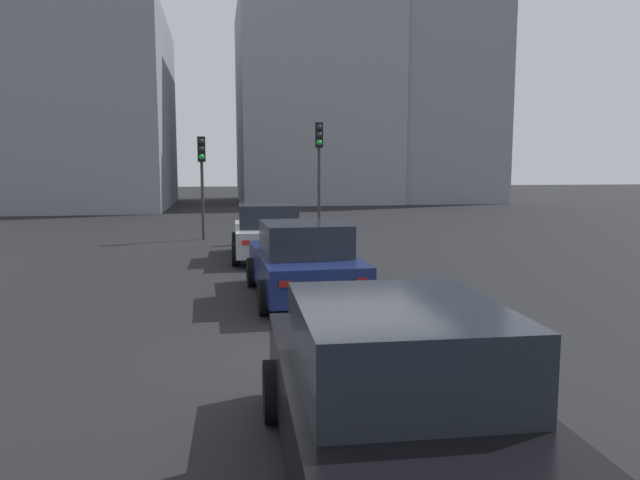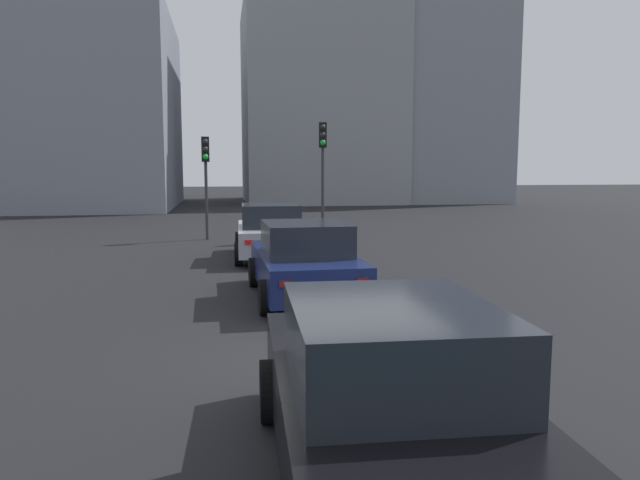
{
  "view_description": "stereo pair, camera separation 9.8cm",
  "coord_description": "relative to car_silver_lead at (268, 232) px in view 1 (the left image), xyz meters",
  "views": [
    {
      "loc": [
        -7.53,
        1.6,
        2.59
      ],
      "look_at": [
        1.44,
        0.02,
        1.48
      ],
      "focal_mm": 33.04,
      "sensor_mm": 36.0,
      "label": 1
    },
    {
      "loc": [
        -7.54,
        1.5,
        2.59
      ],
      "look_at": [
        1.44,
        0.02,
        1.48
      ],
      "focal_mm": 33.04,
      "sensor_mm": 36.0,
      "label": 2
    }
  ],
  "objects": [
    {
      "name": "building_facade_right",
      "position": [
        25.41,
        9.84,
        5.6
      ],
      "size": [
        15.69,
        10.54,
        12.71
      ],
      "primitive_type": "cube",
      "color": "gray",
      "rests_on": "ground_plane"
    },
    {
      "name": "ground_plane",
      "position": [
        -9.39,
        -0.16,
        -0.86
      ],
      "size": [
        160.0,
        160.0,
        0.2
      ],
      "primitive_type": "cube",
      "color": "black"
    },
    {
      "name": "traffic_light_near_right",
      "position": [
        4.87,
        1.93,
        1.94
      ],
      "size": [
        0.32,
        0.29,
        3.73
      ],
      "rotation": [
        0.0,
        0.0,
        3.18
      ],
      "color": "#2D2D30",
      "rests_on": "ground_plane"
    },
    {
      "name": "car_navy_second",
      "position": [
        -5.41,
        -0.25,
        -0.02
      ],
      "size": [
        4.28,
        2.11,
        1.54
      ],
      "rotation": [
        0.0,
        0.0,
        0.02
      ],
      "color": "#141E4C",
      "rests_on": "ground_plane"
    },
    {
      "name": "building_facade_left",
      "position": [
        27.94,
        -14.16,
        8.24
      ],
      "size": [
        8.8,
        11.7,
        17.98
      ],
      "primitive_type": "cube",
      "color": "gray",
      "rests_on": "ground_plane"
    },
    {
      "name": "car_black_third",
      "position": [
        -12.53,
        0.07,
        -0.01
      ],
      "size": [
        4.36,
        2.09,
        1.57
      ],
      "rotation": [
        0.0,
        0.0,
        -0.04
      ],
      "color": "black",
      "rests_on": "ground_plane"
    },
    {
      "name": "building_facade_center",
      "position": [
        29.92,
        -6.16,
        6.83
      ],
      "size": [
        13.19,
        11.48,
        15.17
      ],
      "primitive_type": "cube",
      "color": "gray",
      "rests_on": "ground_plane"
    },
    {
      "name": "car_silver_lead",
      "position": [
        0.0,
        0.0,
        0.0
      ],
      "size": [
        4.15,
        2.15,
        1.58
      ],
      "rotation": [
        0.0,
        0.0,
        -0.03
      ],
      "color": "#A8AAB2",
      "rests_on": "ground_plane"
    },
    {
      "name": "traffic_light_near_left",
      "position": [
        4.25,
        -2.26,
        2.29
      ],
      "size": [
        0.33,
        0.31,
        4.24
      ],
      "rotation": [
        0.0,
        0.0,
        3.0
      ],
      "color": "#2D2D30",
      "rests_on": "ground_plane"
    }
  ]
}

